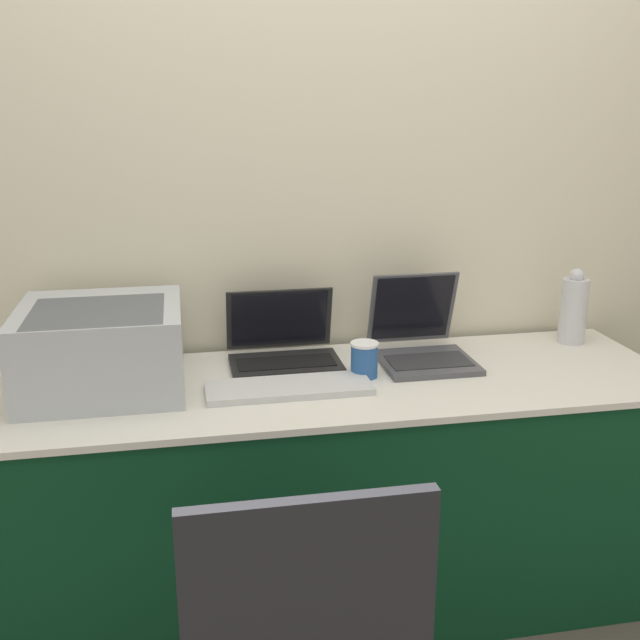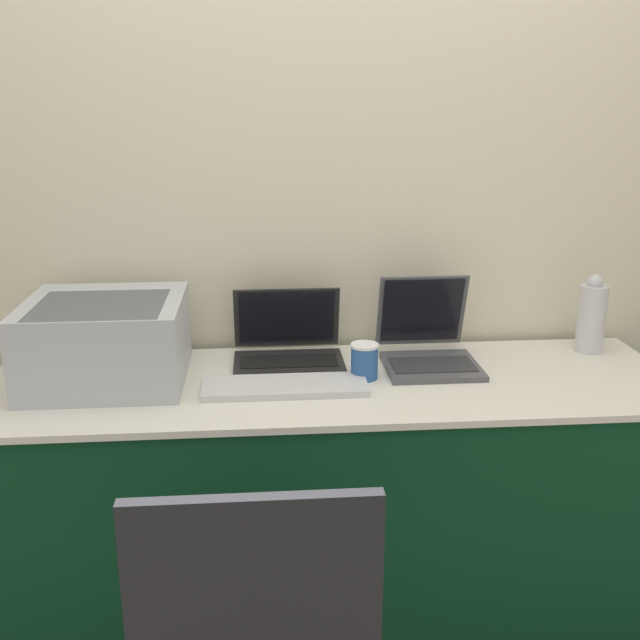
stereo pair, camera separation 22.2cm
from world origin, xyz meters
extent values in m
cube|color=beige|center=(0.00, 0.70, 1.30)|extent=(8.00, 0.05, 2.60)
cube|color=#0C381E|center=(0.00, 0.32, 0.37)|extent=(2.05, 0.63, 0.73)
cube|color=silver|center=(0.00, 0.32, 0.74)|extent=(2.07, 0.65, 0.02)
cube|color=#B2B7BC|center=(-0.67, 0.38, 0.87)|extent=(0.46, 0.44, 0.25)
cube|color=#51565B|center=(-0.67, 0.34, 0.97)|extent=(0.37, 0.33, 0.04)
cube|color=black|center=(-0.13, 0.45, 0.76)|extent=(0.35, 0.21, 0.02)
cube|color=black|center=(-0.13, 0.44, 0.77)|extent=(0.30, 0.12, 0.00)
cube|color=black|center=(-0.13, 0.59, 0.87)|extent=(0.35, 0.06, 0.21)
cube|color=black|center=(-0.13, 0.58, 0.87)|extent=(0.31, 0.05, 0.19)
cube|color=#4C4C51|center=(0.31, 0.39, 0.76)|extent=(0.29, 0.26, 0.02)
cube|color=#2D2D30|center=(0.31, 0.37, 0.77)|extent=(0.26, 0.14, 0.00)
cube|color=#4C4C51|center=(0.31, 0.56, 0.89)|extent=(0.29, 0.08, 0.25)
cube|color=black|center=(0.31, 0.55, 0.89)|extent=(0.26, 0.07, 0.22)
cube|color=silver|center=(-0.15, 0.25, 0.76)|extent=(0.48, 0.16, 0.02)
cylinder|color=#285699|center=(0.09, 0.32, 0.80)|extent=(0.08, 0.08, 0.10)
cylinder|color=white|center=(0.09, 0.32, 0.86)|extent=(0.09, 0.09, 0.01)
cylinder|color=silver|center=(0.88, 0.51, 0.86)|extent=(0.09, 0.09, 0.22)
sphere|color=silver|center=(0.88, 0.51, 0.99)|extent=(0.05, 0.05, 0.05)
cube|color=black|center=(-0.24, -0.42, 0.45)|extent=(0.47, 0.40, 0.04)
cube|color=black|center=(-0.24, -0.61, 0.69)|extent=(0.47, 0.03, 0.42)
camera|label=1|loc=(-0.44, -1.74, 1.57)|focal=42.00mm
camera|label=2|loc=(-0.22, -1.77, 1.57)|focal=42.00mm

